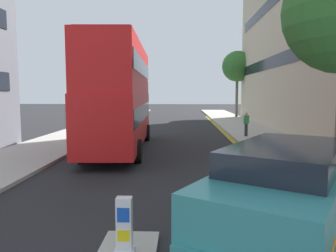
{
  "coord_description": "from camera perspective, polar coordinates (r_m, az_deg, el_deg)",
  "views": [
    {
      "loc": [
        1.01,
        -1.32,
        3.05
      ],
      "look_at": [
        0.5,
        11.0,
        1.8
      ],
      "focal_mm": 34.53,
      "sensor_mm": 36.0,
      "label": 1
    }
  ],
  "objects": [
    {
      "name": "pedestrian_far",
      "position": [
        22.62,
        13.64,
        0.39
      ],
      "size": [
        0.34,
        0.22,
        1.62
      ],
      "color": "#2D2D38",
      "rests_on": "sidewalk_right"
    },
    {
      "name": "double_decker_bus_away",
      "position": [
        17.54,
        -8.49,
        5.66
      ],
      "size": [
        3.16,
        10.91,
        5.64
      ],
      "color": "red",
      "rests_on": "ground"
    },
    {
      "name": "keep_left_bollard",
      "position": [
        6.13,
        -7.7,
        -17.74
      ],
      "size": [
        0.36,
        0.28,
        1.11
      ],
      "color": "silver",
      "rests_on": "traffic_island"
    },
    {
      "name": "kerb_line_inner",
      "position": [
        15.95,
        14.07,
        -5.39
      ],
      "size": [
        0.1,
        56.0,
        0.01
      ],
      "primitive_type": "cube",
      "color": "yellow",
      "rests_on": "ground"
    },
    {
      "name": "kerb_line_outer",
      "position": [
        15.99,
        14.64,
        -5.39
      ],
      "size": [
        0.1,
        56.0,
        0.01
      ],
      "primitive_type": "cube",
      "color": "yellow",
      "rests_on": "ground"
    },
    {
      "name": "sidewalk_left",
      "position": [
        19.12,
        -20.83,
        -3.56
      ],
      "size": [
        4.0,
        80.0,
        0.14
      ],
      "primitive_type": "cube",
      "color": "#ADA89E",
      "rests_on": "ground"
    },
    {
      "name": "sidewalk_right",
      "position": [
        18.41,
        19.73,
        -3.87
      ],
      "size": [
        4.0,
        80.0,
        0.14
      ],
      "primitive_type": "cube",
      "color": "#ADA89E",
      "rests_on": "ground"
    },
    {
      "name": "taxi_minivan",
      "position": [
        6.34,
        19.49,
        -12.78
      ],
      "size": [
        4.04,
        5.09,
        2.12
      ],
      "color": "teal",
      "rests_on": "ground"
    },
    {
      "name": "street_tree_mid",
      "position": [
        40.87,
        12.15,
        10.21
      ],
      "size": [
        3.72,
        3.72,
        8.05
      ],
      "color": "#6B6047",
      "rests_on": "sidewalk_right"
    }
  ]
}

